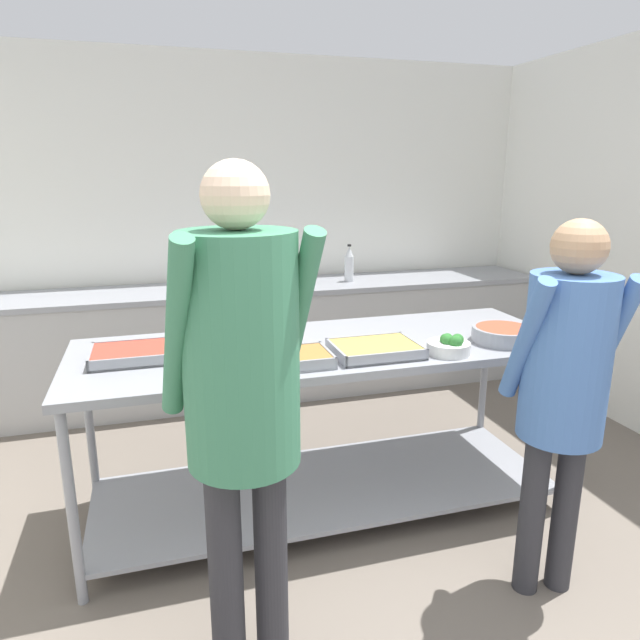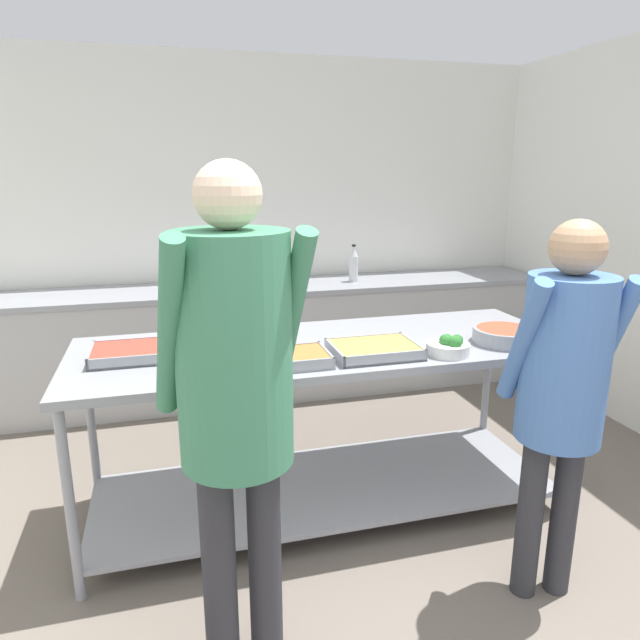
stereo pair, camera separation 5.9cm
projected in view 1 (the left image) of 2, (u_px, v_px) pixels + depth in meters
wall_rear at (260, 225)px, 4.72m from camera, size 4.67×0.06×2.65m
back_counter at (271, 339)px, 4.60m from camera, size 4.51×0.65×0.89m
serving_counter at (325, 399)px, 2.94m from camera, size 2.48×0.89×0.92m
serving_tray_roast at (132, 354)px, 2.63m from camera, size 0.37×0.30×0.05m
plate_stack at (206, 352)px, 2.67m from camera, size 0.22×0.22×0.05m
serving_tray_vegetables at (288, 359)px, 2.56m from camera, size 0.39×0.26×0.05m
serving_tray_greens at (375, 350)px, 2.70m from camera, size 0.40×0.31×0.05m
broccoli_bowl at (449, 346)px, 2.71m from camera, size 0.21×0.21×0.10m
sauce_pan at (504, 334)px, 2.90m from camera, size 0.46×0.32×0.08m
guest_serving_left at (242, 379)px, 1.84m from camera, size 0.52×0.42×1.80m
guest_serving_right at (565, 374)px, 2.25m from camera, size 0.47×0.37×1.60m
water_bottle at (349, 264)px, 4.61m from camera, size 0.07×0.07×0.30m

